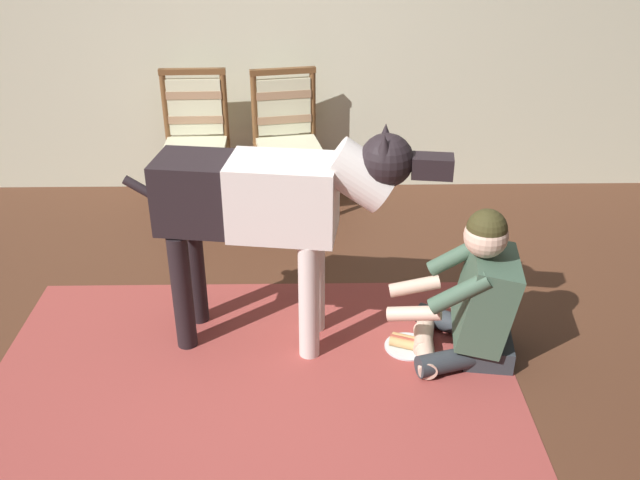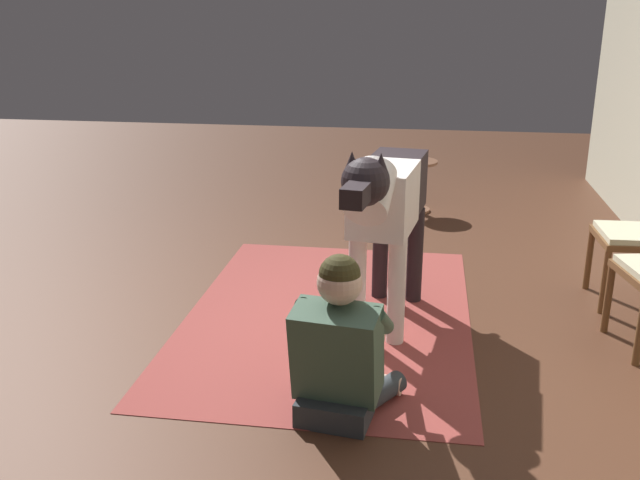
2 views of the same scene
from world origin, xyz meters
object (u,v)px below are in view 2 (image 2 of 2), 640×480
(person_sitting_on_floor, at_px, (340,350))
(large_dog, at_px, (386,203))
(hot_dog_on_plate, at_px, (355,376))
(round_side_table, at_px, (414,181))

(person_sitting_on_floor, relative_size, large_dog, 0.52)
(hot_dog_on_plate, relative_size, round_side_table, 0.49)
(large_dog, distance_m, hot_dog_on_plate, 1.02)
(large_dog, xyz_separation_m, round_side_table, (-2.59, 0.12, -0.49))
(large_dog, relative_size, hot_dog_on_plate, 6.56)
(person_sitting_on_floor, xyz_separation_m, round_side_table, (-3.58, 0.26, -0.04))
(large_dog, bearing_deg, round_side_table, 177.27)
(person_sitting_on_floor, xyz_separation_m, hot_dog_on_plate, (-0.31, 0.04, -0.31))
(person_sitting_on_floor, relative_size, hot_dog_on_plate, 3.40)
(person_sitting_on_floor, height_order, round_side_table, person_sitting_on_floor)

